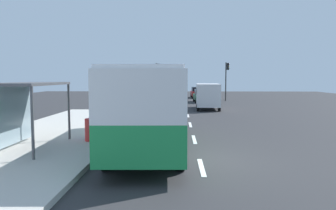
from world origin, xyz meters
TOP-DOWN VIEW (x-y plane):
  - ground_plane at (0.00, 14.00)m, footprint 56.00×92.00m
  - sidewalk_platform at (-6.40, 2.00)m, footprint 6.20×30.00m
  - lane_stripe_seg_1 at (0.25, -1.00)m, footprint 0.16×2.20m
  - lane_stripe_seg_2 at (0.25, 4.00)m, footprint 0.16×2.20m
  - lane_stripe_seg_3 at (0.25, 9.00)m, footprint 0.16×2.20m
  - lane_stripe_seg_4 at (0.25, 14.00)m, footprint 0.16×2.20m
  - lane_stripe_seg_5 at (0.25, 19.00)m, footprint 0.16×2.20m
  - lane_stripe_seg_6 at (0.25, 24.00)m, footprint 0.16×2.20m
  - lane_stripe_seg_7 at (0.25, 29.00)m, footprint 0.16×2.20m
  - bus at (-1.71, 2.32)m, footprint 2.86×11.08m
  - white_van at (2.20, 19.51)m, footprint 2.21×5.28m
  - sedan_near at (2.30, 37.29)m, footprint 1.91×4.43m
  - sedan_far at (2.30, 28.21)m, footprint 1.95×4.45m
  - recycling_bin_red at (-4.20, 2.59)m, footprint 0.52×0.52m
  - recycling_bin_blue at (-4.20, 3.29)m, footprint 0.52×0.52m
  - recycling_bin_yellow at (-4.20, 3.99)m, footprint 0.52×0.52m
  - traffic_light_near_side at (5.50, 30.94)m, footprint 0.49×0.28m
  - traffic_light_far_side at (-3.10, 31.74)m, footprint 0.49×0.28m
  - bus_shelter at (-6.41, 1.07)m, footprint 1.80×4.00m

SIDE VIEW (x-z plane):
  - ground_plane at x=0.00m, z-range -0.04..0.00m
  - lane_stripe_seg_1 at x=0.25m, z-range 0.00..0.01m
  - lane_stripe_seg_2 at x=0.25m, z-range 0.00..0.01m
  - lane_stripe_seg_3 at x=0.25m, z-range 0.00..0.01m
  - lane_stripe_seg_4 at x=0.25m, z-range 0.00..0.01m
  - lane_stripe_seg_5 at x=0.25m, z-range 0.00..0.01m
  - lane_stripe_seg_6 at x=0.25m, z-range 0.00..0.01m
  - lane_stripe_seg_7 at x=0.25m, z-range 0.00..0.01m
  - sidewalk_platform at x=-6.40m, z-range 0.00..0.18m
  - recycling_bin_red at x=-4.20m, z-range 0.18..1.13m
  - recycling_bin_blue at x=-4.20m, z-range 0.18..1.13m
  - recycling_bin_yellow at x=-4.20m, z-range 0.18..1.13m
  - sedan_near at x=2.30m, z-range 0.03..1.55m
  - sedan_far at x=2.30m, z-range 0.03..1.55m
  - white_van at x=2.20m, z-range 0.19..2.49m
  - bus at x=-1.71m, z-range 0.24..3.45m
  - bus_shelter at x=-6.41m, z-range 0.85..3.35m
  - traffic_light_far_side at x=-3.10m, z-range 0.79..5.47m
  - traffic_light_near_side at x=5.50m, z-range 0.79..5.52m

